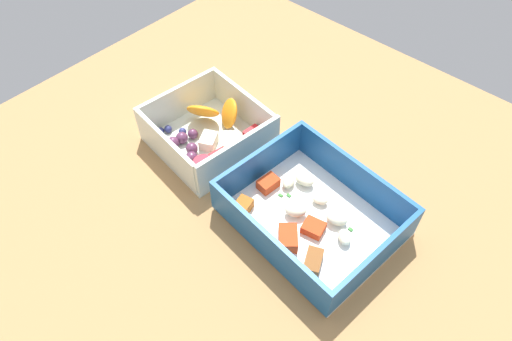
% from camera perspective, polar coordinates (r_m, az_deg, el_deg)
% --- Properties ---
extents(table_surface, '(0.80, 0.80, 0.02)m').
position_cam_1_polar(table_surface, '(0.66, -0.98, -1.15)').
color(table_surface, '#9E7547').
rests_on(table_surface, ground).
extents(pasta_container, '(0.22, 0.18, 0.06)m').
position_cam_1_polar(pasta_container, '(0.59, 6.67, -5.46)').
color(pasta_container, white).
rests_on(pasta_container, table_surface).
extents(fruit_bowl, '(0.17, 0.16, 0.06)m').
position_cam_1_polar(fruit_bowl, '(0.68, -5.84, 4.68)').
color(fruit_bowl, silver).
rests_on(fruit_bowl, table_surface).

